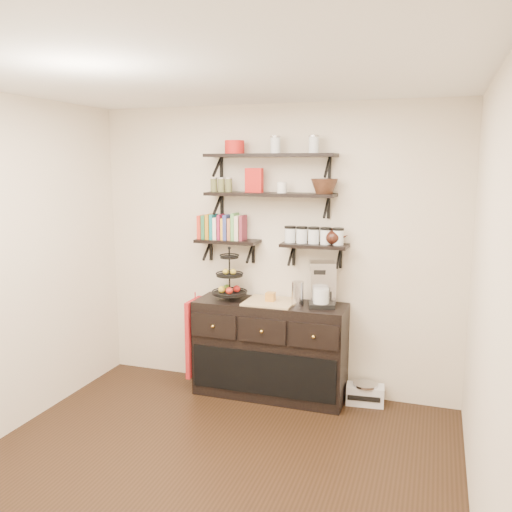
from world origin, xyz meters
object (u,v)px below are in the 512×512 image
at_px(coffee_maker, 322,285).
at_px(fruit_stand, 230,282).
at_px(radio, 365,394).
at_px(sideboard, 270,349).

bearing_deg(coffee_maker, fruit_stand, 165.27).
height_order(coffee_maker, radio, coffee_maker).
bearing_deg(radio, fruit_stand, 177.91).
distance_m(sideboard, coffee_maker, 0.80).
relative_size(fruit_stand, coffee_maker, 1.17).
height_order(fruit_stand, radio, fruit_stand).
relative_size(fruit_stand, radio, 1.37).
xyz_separation_m(fruit_stand, coffee_maker, (0.87, 0.02, 0.03)).
height_order(sideboard, coffee_maker, coffee_maker).
distance_m(sideboard, fruit_stand, 0.73).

